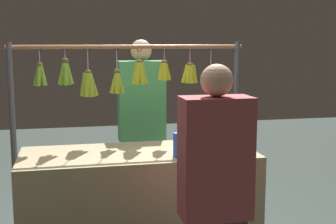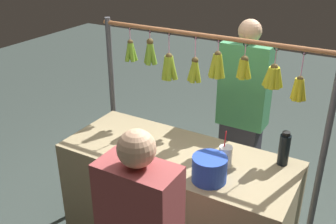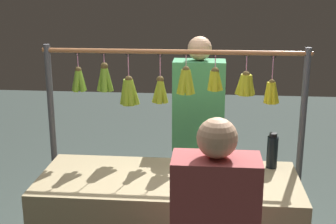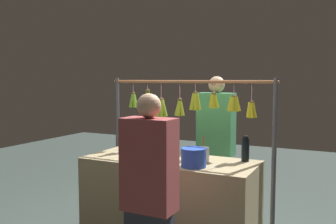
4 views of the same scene
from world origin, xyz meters
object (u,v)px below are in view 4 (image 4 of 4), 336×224
blue_bucket (194,157)px  vendor_person (216,152)px  water_bottle (245,149)px  customer_person (149,206)px  drink_cup (204,155)px

blue_bucket → vendor_person: (0.16, -1.03, -0.15)m
water_bottle → vendor_person: 0.82m
blue_bucket → customer_person: customer_person is taller
water_bottle → blue_bucket: size_ratio=1.10×
blue_bucket → drink_cup: 0.20m
drink_cup → vendor_person: vendor_person is taller
water_bottle → customer_person: 1.19m
blue_bucket → vendor_person: vendor_person is taller
water_bottle → vendor_person: size_ratio=0.14×
drink_cup → water_bottle: bearing=-147.3°
vendor_person → customer_person: (-0.12, 1.73, -0.06)m
water_bottle → drink_cup: bearing=32.7°
drink_cup → customer_person: 0.92m
water_bottle → blue_bucket: water_bottle is taller
vendor_person → customer_person: bearing=93.9°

